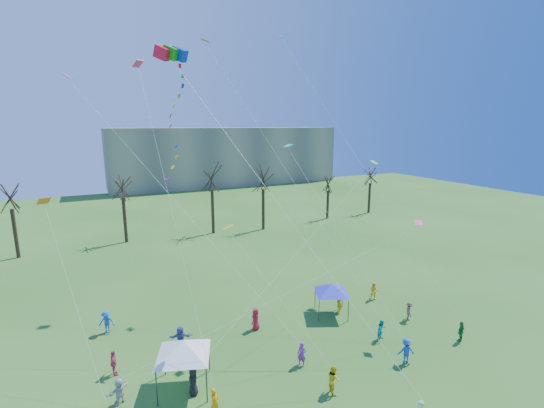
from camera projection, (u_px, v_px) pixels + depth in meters
name	position (u px, v px, depth m)	size (l,w,h in m)	color
ground	(333.00, 404.00, 21.86)	(160.00, 160.00, 0.00)	#2A5F1E
distant_building	(226.00, 156.00, 101.93)	(60.00, 14.00, 15.00)	gray
bare_tree_row	(172.00, 191.00, 52.03)	(67.98, 9.02, 10.36)	black
big_box_kite	(180.00, 124.00, 22.75)	(5.68, 7.26, 23.52)	red
canopy_tent_white	(183.00, 347.00, 22.64)	(4.08, 4.08, 3.24)	#3F3F44
canopy_tent_blue	(332.00, 288.00, 31.73)	(3.37, 3.37, 2.78)	#3F3F44
festival_crowd	(266.00, 342.00, 26.50)	(24.77, 14.18, 1.84)	#AD2015
small_kites_aloft	(238.00, 138.00, 29.02)	(27.39, 18.57, 33.30)	orange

